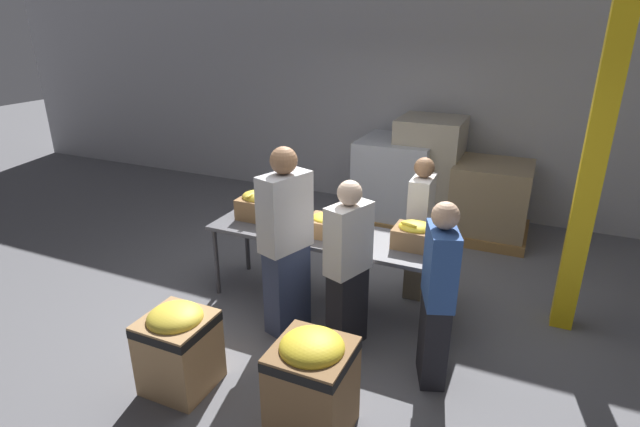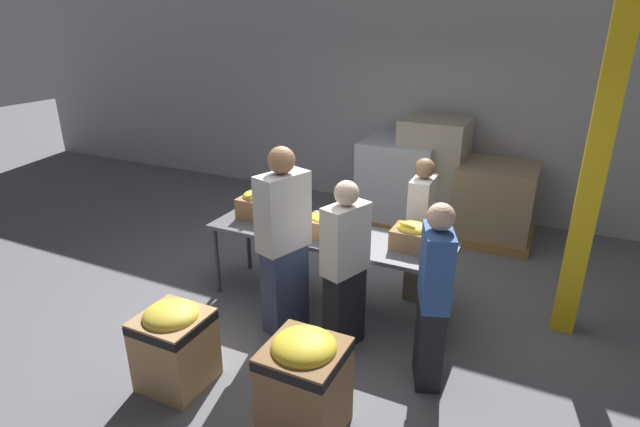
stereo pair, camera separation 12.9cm
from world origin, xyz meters
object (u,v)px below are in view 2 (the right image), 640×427
Objects in this scene: sorting_table at (329,239)px; banana_box_0 at (259,204)px; banana_box_1 at (327,225)px; support_pillar at (604,120)px; banana_box_2 at (414,235)px; pallet_stack_0 at (495,203)px; donation_bin_0 at (174,342)px; volunteer_3 at (345,268)px; pallet_stack_1 at (432,173)px; volunteer_0 at (420,230)px; volunteer_2 at (284,244)px; donation_bin_1 at (304,382)px; pallet_stack_2 at (401,182)px; volunteer_1 at (433,298)px.

banana_box_0 is (-0.86, 0.07, 0.21)m from sorting_table.
support_pillar is at bearing 15.70° from banana_box_1.
sorting_table is 0.89m from banana_box_0.
banana_box_2 reaches higher than pallet_stack_0.
pallet_stack_0 is at bearing 65.63° from donation_bin_0.
volunteer_3 is (-0.42, -0.62, -0.14)m from banana_box_2.
volunteer_3 reaches higher than pallet_stack_1.
pallet_stack_0 is (0.51, 1.88, -0.25)m from volunteer_0.
volunteer_2 is 2.19× the size of donation_bin_1.
pallet_stack_1 is at bearing 20.09° from volunteer_3.
donation_bin_1 reaches higher than sorting_table.
pallet_stack_0 is at bearing -2.66° from pallet_stack_2.
volunteer_2 is 3.11m from pallet_stack_2.
banana_box_2 is (1.70, -0.02, -0.03)m from banana_box_0.
banana_box_0 is 2.23m from volunteer_1.
banana_box_0 is at bearing -116.02° from pallet_stack_1.
banana_box_1 is 0.27× the size of volunteer_0.
donation_bin_1 is 0.53× the size of pallet_stack_1.
volunteer_0 is at bearing 2.86° from volunteer_3.
pallet_stack_2 is at bearing 90.85° from banana_box_1.
banana_box_2 is 0.25× the size of volunteer_1.
banana_box_1 is 0.39× the size of pallet_stack_0.
volunteer_2 reaches higher than banana_box_2.
volunteer_3 reaches higher than volunteer_1.
volunteer_1 is at bearing 18.14° from volunteer_0.
volunteer_0 is at bearing 98.24° from banana_box_2.
volunteer_1 reaches higher than pallet_stack_0.
volunteer_3 is at bearing 98.51° from donation_bin_1.
volunteer_3 is at bearing 59.31° from volunteer_1.
donation_bin_1 reaches higher than donation_bin_0.
volunteer_1 is (1.22, -0.72, 0.04)m from sorting_table.
pallet_stack_2 is at bearing 1.35° from volunteer_1.
banana_box_1 is at bearing -89.15° from pallet_stack_2.
banana_box_0 reaches higher than pallet_stack_0.
banana_box_1 is at bearing 109.87° from donation_bin_1.
banana_box_0 is 1.44m from volunteer_3.
volunteer_1 is 0.99× the size of volunteer_3.
banana_box_0 reaches higher than donation_bin_1.
banana_box_2 is at bearing -0.69° from banana_box_0.
banana_box_1 is 0.23× the size of volunteer_2.
donation_bin_1 is (-0.26, -1.69, -0.49)m from banana_box_2.
volunteer_1 is 1.49× the size of pallet_stack_0.
donation_bin_1 is (1.44, -1.71, -0.51)m from banana_box_0.
donation_bin_1 is 0.78× the size of pallet_stack_0.
volunteer_1 is at bearing -81.29° from volunteer_3.
sorting_table is at bearing 81.88° from banana_box_1.
banana_box_2 is at bearing -14.77° from volunteer_3.
volunteer_3 reaches higher than banana_box_2.
support_pillar reaches higher than pallet_stack_1.
pallet_stack_2 is (-0.62, 4.16, 0.16)m from donation_bin_1.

